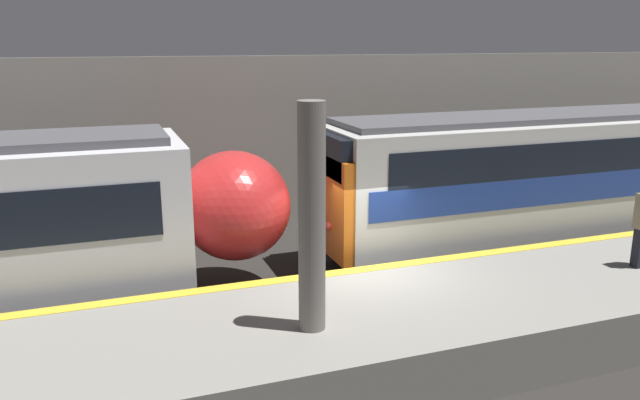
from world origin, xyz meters
name	(u,v)px	position (x,y,z in m)	size (l,w,h in m)	color
ground_plane	(363,313)	(0.00, 0.00, 0.00)	(120.00, 120.00, 0.00)	#282623
platform	(404,327)	(0.00, -1.81, 0.51)	(40.00, 3.63, 1.03)	gray
station_rear_barrier	(275,144)	(0.00, 6.45, 2.52)	(50.00, 0.15, 5.05)	#9E998E
support_pillar_near	(312,219)	(-1.88, -2.25, 2.83)	(0.43, 0.43, 3.60)	slate
train_boxy	(581,178)	(7.21, 2.05, 1.90)	(14.91, 3.04, 3.68)	black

